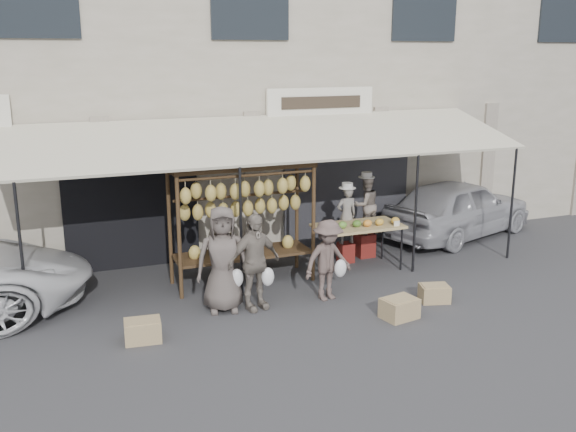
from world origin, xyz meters
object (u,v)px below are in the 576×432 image
vendor_right (366,205)px  customer_mid (254,262)px  produce_table (359,227)px  crate_near_b (434,293)px  vendor_left (347,215)px  customer_left (223,259)px  banana_rack (243,200)px  crate_near_a (399,308)px  sedan (458,208)px  crate_far (143,331)px  customer_right (328,260)px

vendor_right → customer_mid: (-3.07, -1.85, -0.29)m
produce_table → crate_near_b: (0.43, -1.99, -0.73)m
crate_near_b → customer_mid: bearing=164.2°
vendor_left → customer_left: bearing=28.4°
banana_rack → vendor_right: size_ratio=2.12×
banana_rack → customer_mid: 1.47m
crate_near_a → sedan: size_ratio=0.14×
crate_near_a → crate_far: 4.04m
produce_table → crate_near_a: size_ratio=3.10×
produce_table → customer_right: (-1.24, -1.21, -0.16)m
produce_table → crate_far: bearing=-159.2°
crate_far → sedan: bearing=20.8°
customer_right → crate_near_b: 1.92m
vendor_left → produce_table: bearing=93.4°
crate_near_a → banana_rack: bearing=126.4°
customer_mid → crate_near_a: (2.04, -1.24, -0.65)m
produce_table → crate_near_a: 2.54m
customer_mid → sedan: 6.27m
vendor_right → sedan: vendor_right is taller
banana_rack → vendor_left: banana_rack is taller
vendor_left → crate_far: vendor_left is taller
vendor_left → customer_mid: (-2.53, -1.66, -0.17)m
crate_near_a → vendor_right: bearing=71.6°
crate_near_a → customer_right: bearing=121.9°
crate_near_a → sedan: 5.24m
banana_rack → customer_left: size_ratio=1.47×
banana_rack → crate_near_a: (1.83, -2.48, -1.41)m
vendor_left → crate_near_b: 2.67m
crate_near_a → sedan: (3.75, 3.62, 0.52)m
customer_left → customer_right: customer_left is taller
banana_rack → customer_right: 1.91m
vendor_left → crate_near_b: size_ratio=2.43×
customer_left → customer_right: bearing=5.5°
banana_rack → customer_right: banana_rack is taller
vendor_left → customer_left: customer_left is taller
crate_near_b → sedan: size_ratio=0.12×
produce_table → vendor_left: bearing=91.8°
produce_table → customer_left: 3.21m
produce_table → crate_near_a: bearing=-102.0°
vendor_left → crate_near_b: (0.44, -2.50, -0.84)m
customer_left → crate_far: customer_left is taller
vendor_left → sedan: 3.36m
customer_left → customer_right: size_ratio=1.25×
crate_far → crate_near_b: bearing=-3.3°
vendor_left → customer_right: size_ratio=0.83×
crate_near_a → crate_near_b: size_ratio=1.14×
customer_left → sedan: bearing=31.2°
vendor_left → banana_rack: bearing=11.8°
customer_right → banana_rack: bearing=120.2°
customer_mid → crate_near_b: 3.16m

